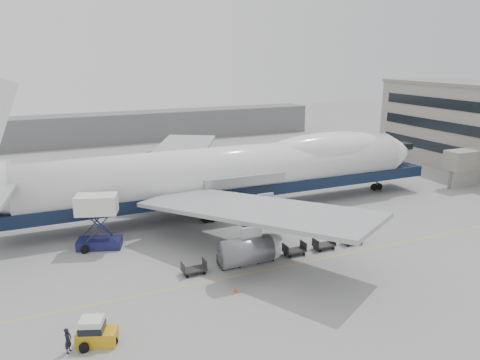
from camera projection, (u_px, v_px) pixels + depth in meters
name	position (u px, v px, depth m)	size (l,w,h in m)	color
ground	(269.00, 243.00, 52.51)	(260.00, 260.00, 0.00)	gray
apron_line	(296.00, 264.00, 47.21)	(60.00, 0.15, 0.01)	gold
hangar	(94.00, 129.00, 109.54)	(110.00, 8.00, 7.00)	slate
airliner	(232.00, 170.00, 61.90)	(67.00, 55.30, 19.98)	white
catering_truck	(98.00, 218.00, 50.38)	(5.14, 4.19, 6.03)	#181B4A
baggage_tug	(95.00, 333.00, 34.01)	(3.18, 2.42, 2.07)	#C79012
ground_worker	(68.00, 340.00, 33.05)	(0.69, 0.46, 1.90)	black
traffic_cone	(235.00, 290.00, 41.62)	(0.35, 0.35, 0.52)	#E64D0C
dolly_0	(194.00, 269.00, 45.01)	(2.30, 1.35, 1.30)	#2D2D30
dolly_1	(229.00, 262.00, 46.45)	(2.30, 1.35, 1.30)	#2D2D30
dolly_2	(263.00, 256.00, 47.90)	(2.30, 1.35, 1.30)	#2D2D30
dolly_3	(294.00, 250.00, 49.35)	(2.30, 1.35, 1.30)	#2D2D30
dolly_4	(324.00, 244.00, 50.79)	(2.30, 1.35, 1.30)	#2D2D30
dolly_5	(352.00, 239.00, 52.24)	(2.30, 1.35, 1.30)	#2D2D30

